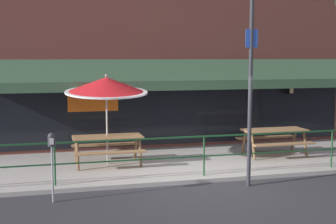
{
  "coord_description": "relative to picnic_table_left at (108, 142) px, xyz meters",
  "views": [
    {
      "loc": [
        -3.55,
        -10.04,
        2.91
      ],
      "look_at": [
        -0.55,
        1.6,
        1.5
      ],
      "focal_mm": 50.0,
      "sensor_mm": 36.0,
      "label": 1
    }
  ],
  "objects": [
    {
      "name": "patio_umbrella_left",
      "position": [
        -0.0,
        0.12,
        1.47
      ],
      "size": [
        2.14,
        2.14,
        2.38
      ],
      "color": "#B7B2A8",
      "rests_on": "patio_deck"
    },
    {
      "name": "patio_railing",
      "position": [
        2.07,
        -1.69,
        0.09
      ],
      "size": [
        13.84,
        0.04,
        0.97
      ],
      "color": "#194723",
      "rests_on": "patio_deck"
    },
    {
      "name": "parking_meter_near",
      "position": [
        -1.43,
        -2.58,
        0.44
      ],
      "size": [
        0.15,
        0.16,
        1.42
      ],
      "color": "gray",
      "rests_on": "ground"
    },
    {
      "name": "ground_plane",
      "position": [
        2.07,
        -1.99,
        -0.71
      ],
      "size": [
        120.0,
        120.0,
        0.0
      ],
      "primitive_type": "plane",
      "color": "#2D2D30"
    },
    {
      "name": "picnic_table_left",
      "position": [
        0.0,
        0.0,
        0.0
      ],
      "size": [
        1.8,
        1.42,
        0.76
      ],
      "color": "#997047",
      "rests_on": "patio_deck"
    },
    {
      "name": "picnic_table_centre",
      "position": [
        4.77,
        -0.03,
        0.0
      ],
      "size": [
        1.8,
        1.42,
        0.76
      ],
      "color": "#997047",
      "rests_on": "patio_deck"
    },
    {
      "name": "restaurant_building",
      "position": [
        2.07,
        2.23,
        3.21
      ],
      "size": [
        15.0,
        1.6,
        7.88
      ],
      "color": "brown",
      "rests_on": "ground"
    },
    {
      "name": "street_sign_pole",
      "position": [
        2.89,
        -2.44,
        1.66
      ],
      "size": [
        0.28,
        0.09,
        4.62
      ],
      "color": "#2D2D33",
      "rests_on": "ground"
    },
    {
      "name": "patio_deck",
      "position": [
        2.07,
        0.01,
        -0.66
      ],
      "size": [
        15.0,
        4.0,
        0.1
      ],
      "primitive_type": "cube",
      "color": "#ADA89E",
      "rests_on": "ground"
    }
  ]
}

